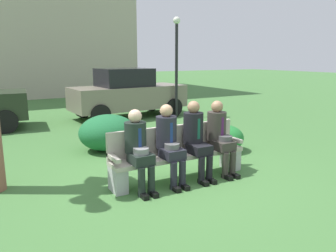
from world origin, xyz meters
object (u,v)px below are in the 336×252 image
object	(u,v)px
seated_man_leftmost	(138,146)
street_lamp	(177,56)
seated_man_centerleft	(169,140)
shrub_near_bench	(223,138)
shrub_mid_lawn	(108,132)
parked_car_far	(128,93)
seated_man_centerright	(196,136)
park_bench	(178,153)
seated_man_rightmost	(220,134)

from	to	relation	value
seated_man_leftmost	street_lamp	distance (m)	6.60
street_lamp	seated_man_centerleft	bearing A→B (deg)	-121.90
seated_man_leftmost	shrub_near_bench	bearing A→B (deg)	23.07
seated_man_leftmost	shrub_mid_lawn	distance (m)	2.43
shrub_near_bench	parked_car_far	bearing A→B (deg)	92.36
seated_man_centerright	seated_man_leftmost	bearing A→B (deg)	-179.36
park_bench	seated_man_centerright	bearing A→B (deg)	-24.47
seated_man_centerleft	seated_man_rightmost	xyz separation A→B (m)	(1.03, -0.00, -0.00)
park_bench	seated_man_centerleft	distance (m)	0.40
seated_man_centerright	shrub_near_bench	size ratio (longest dim) A/B	1.41
seated_man_rightmost	street_lamp	distance (m)	5.83
park_bench	seated_man_centerleft	world-z (taller)	seated_man_centerleft
shrub_mid_lawn	street_lamp	xyz separation A→B (m)	(3.47, 2.84, 1.67)
shrub_near_bench	seated_man_centerleft	bearing A→B (deg)	-151.56
park_bench	shrub_mid_lawn	size ratio (longest dim) A/B	1.88
seated_man_leftmost	seated_man_centerleft	size ratio (longest dim) A/B	0.97
seated_man_rightmost	seated_man_centerleft	bearing A→B (deg)	179.96
street_lamp	seated_man_leftmost	bearing A→B (deg)	-126.02
park_bench	street_lamp	bearing A→B (deg)	59.44
seated_man_centerright	seated_man_centerleft	bearing A→B (deg)	-179.15
seated_man_centerright	shrub_near_bench	distance (m)	1.87
seated_man_centerright	park_bench	bearing A→B (deg)	155.53
seated_man_leftmost	street_lamp	xyz separation A→B (m)	(3.80, 5.23, 1.37)
seated_man_centerleft	shrub_near_bench	xyz separation A→B (m)	(1.99, 1.08, -0.43)
seated_man_rightmost	parked_car_far	xyz separation A→B (m)	(0.76, 6.04, 0.12)
seated_man_leftmost	seated_man_centerleft	xyz separation A→B (m)	(0.55, 0.00, 0.02)
seated_man_leftmost	street_lamp	world-z (taller)	street_lamp
seated_man_leftmost	parked_car_far	size ratio (longest dim) A/B	0.31
seated_man_rightmost	shrub_mid_lawn	xyz separation A→B (m)	(-1.24, 2.39, -0.32)
park_bench	street_lamp	distance (m)	6.13
seated_man_centerleft	shrub_mid_lawn	distance (m)	2.42
seated_man_centerright	seated_man_rightmost	distance (m)	0.50
park_bench	seated_man_centerleft	size ratio (longest dim) A/B	1.86
seated_man_centerright	parked_car_far	world-z (taller)	parked_car_far
seated_man_leftmost	parked_car_far	xyz separation A→B (m)	(2.33, 6.04, 0.13)
park_bench	seated_man_leftmost	xyz separation A→B (m)	(-0.80, -0.14, 0.27)
park_bench	parked_car_far	bearing A→B (deg)	75.38
seated_man_centerleft	parked_car_far	size ratio (longest dim) A/B	0.32
park_bench	seated_man_centerright	size ratio (longest dim) A/B	1.83
shrub_mid_lawn	street_lamp	world-z (taller)	street_lamp
seated_man_leftmost	seated_man_centerleft	world-z (taller)	seated_man_centerleft
park_bench	parked_car_far	distance (m)	6.11
seated_man_centerleft	seated_man_centerright	xyz separation A→B (m)	(0.53, 0.01, 0.01)
seated_man_centerright	street_lamp	xyz separation A→B (m)	(2.72, 5.21, 1.34)
seated_man_leftmost	seated_man_rightmost	bearing A→B (deg)	0.13
seated_man_rightmost	park_bench	bearing A→B (deg)	170.10
seated_man_centerright	shrub_near_bench	bearing A→B (deg)	36.19
shrub_mid_lawn	shrub_near_bench	bearing A→B (deg)	-30.66
park_bench	shrub_mid_lawn	xyz separation A→B (m)	(-0.46, 2.25, -0.04)
seated_man_centerleft	parked_car_far	xyz separation A→B (m)	(1.79, 6.04, 0.11)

